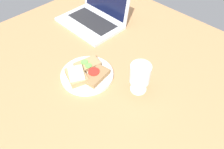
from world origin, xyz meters
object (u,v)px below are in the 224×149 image
at_px(wine_glass, 140,75).
at_px(laptop, 94,16).
at_px(sandwich_with_cucumber, 87,64).
at_px(sandwich_with_tomato, 96,76).
at_px(sandwich_with_cheese, 76,75).
at_px(plate, 87,75).

height_order(wine_glass, laptop, laptop).
bearing_deg(sandwich_with_cucumber, wine_glass, 15.81).
distance_m(sandwich_with_tomato, sandwich_with_cucumber, 0.08).
bearing_deg(sandwich_with_cheese, sandwich_with_cucumber, 106.33).
bearing_deg(sandwich_with_tomato, wine_glass, 28.54).
bearing_deg(sandwich_with_tomato, sandwich_with_cheese, -133.10).
xyz_separation_m(sandwich_with_cucumber, laptop, (-0.26, 0.28, 0.01)).
height_order(plate, sandwich_with_cheese, sandwich_with_cheese).
relative_size(sandwich_with_cucumber, sandwich_with_cheese, 0.99).
distance_m(plate, laptop, 0.43).
relative_size(wine_glass, laptop, 0.38).
bearing_deg(sandwich_with_cheese, plate, 76.23).
height_order(sandwich_with_cucumber, laptop, laptop).
bearing_deg(sandwich_with_cheese, wine_glass, 34.22).
xyz_separation_m(sandwich_with_cucumber, sandwich_with_cheese, (0.02, -0.08, 0.01)).
xyz_separation_m(sandwich_with_tomato, sandwich_with_cheese, (-0.06, -0.06, 0.00)).
distance_m(plate, sandwich_with_cheese, 0.05).
bearing_deg(plate, wine_glass, 26.15).
bearing_deg(sandwich_with_cucumber, sandwich_with_tomato, -13.64).
relative_size(plate, sandwich_with_tomato, 1.89).
xyz_separation_m(plate, sandwich_with_cucumber, (-0.04, 0.03, 0.02)).
bearing_deg(wine_glass, plate, -153.85).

